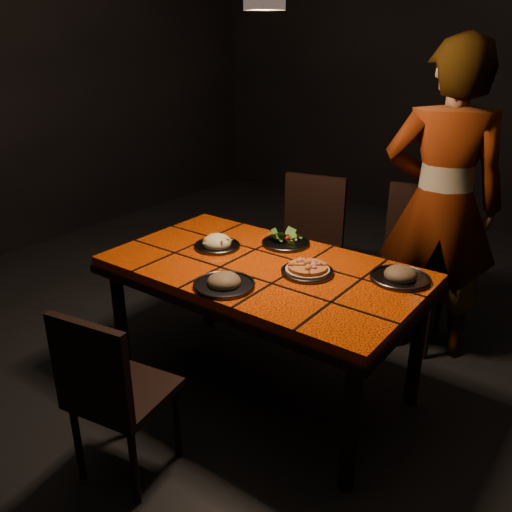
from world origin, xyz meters
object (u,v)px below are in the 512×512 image
Objects in this scene: chair_near at (110,388)px; plate_pizza at (307,270)px; chair_far_left at (309,237)px; dining_table at (263,279)px; chair_far_right at (415,254)px; diner at (441,206)px; plate_pasta at (217,244)px.

chair_near reaches higher than plate_pizza.
dining_table is at bearing -84.67° from chair_far_left.
chair_far_right is 0.52× the size of diner.
chair_far_left is at bearing -19.18° from diner.
chair_far_left is 3.73× the size of plate_pasta.
chair_far_right is at bearing 68.94° from dining_table.
plate_pasta is at bearing -135.26° from chair_far_right.
dining_table is 6.35× the size of plate_pasta.
chair_near is at bearing -76.61° from plate_pasta.
plate_pizza is at bearing -71.69° from chair_far_left.
plate_pasta is (-0.23, 0.97, 0.29)m from chair_near.
plate_pizza is 0.58m from plate_pasta.
diner is 7.30× the size of plate_pasta.
chair_far_right is at bearing 53.31° from plate_pasta.
plate_pizza is (0.24, 0.05, 0.10)m from dining_table.
chair_far_left is 3.10× the size of plate_pizza.
chair_far_left is 0.95m from plate_pasta.
chair_far_right reaches higher than dining_table.
chair_far_right is 0.41m from diner.
chair_far_right is 3.18× the size of plate_pizza.
plate_pasta reaches higher than plate_pizza.
chair_near is at bearing 50.90° from diner.
plate_pasta is at bearing 172.20° from dining_table.
chair_near is 0.45× the size of diner.
chair_near is 1.07m from plate_pizza.
chair_far_right is (0.41, 1.06, -0.11)m from dining_table.
plate_pasta is at bearing -179.86° from plate_pizza.
diner is at bearing 59.73° from dining_table.
diner reaches higher than chair_far_left.
chair_far_left is 1.09m from plate_pizza.
plate_pasta is (-0.58, -0.00, 0.00)m from plate_pizza.
plate_pizza is 1.20× the size of plate_pasta.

